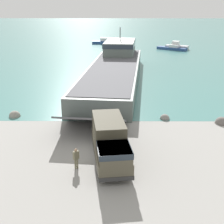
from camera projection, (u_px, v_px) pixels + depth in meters
name	position (u px, v px, depth m)	size (l,w,h in m)	color
ground_plane	(97.00, 152.00, 26.41)	(240.00, 240.00, 0.00)	gray
water_surface	(110.00, 33.00, 117.49)	(240.00, 180.00, 0.01)	#477F7A
landing_craft	(115.00, 68.00, 50.03)	(10.92, 39.47, 7.24)	#56605B
military_truck	(110.00, 142.00, 24.49)	(3.39, 7.52, 3.14)	#4C4738
soldier_on_ramp	(76.00, 157.00, 23.49)	(0.49, 0.47, 1.68)	#6B664C
moored_boat_a	(177.00, 47.00, 79.24)	(6.01, 4.46, 2.02)	#B7BABF
moored_boat_b	(107.00, 42.00, 88.92)	(8.54, 2.84, 1.68)	navy
moored_boat_c	(172.00, 48.00, 78.38)	(7.32, 5.78, 1.30)	navy
shoreline_rock_a	(221.00, 123.00, 32.38)	(1.38, 1.38, 1.38)	#66605B
shoreline_rock_b	(165.00, 119.00, 33.57)	(1.05, 1.05, 1.05)	gray
shoreline_rock_c	(15.00, 116.00, 34.29)	(1.26, 1.26, 1.26)	gray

